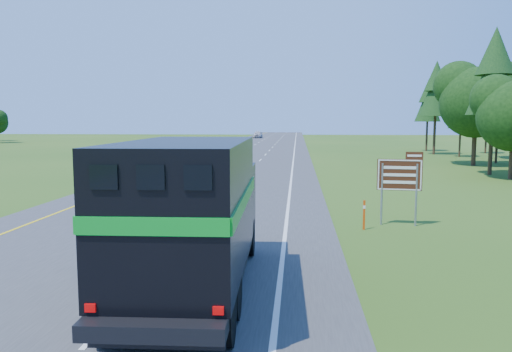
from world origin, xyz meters
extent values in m
cube|color=#38383A|center=(0.00, 50.00, 0.02)|extent=(15.00, 260.00, 0.04)
cube|color=yellow|center=(-5.50, 50.00, 0.04)|extent=(0.15, 260.00, 0.01)
cube|color=white|center=(5.50, 50.00, 0.04)|extent=(0.15, 260.00, 0.01)
cylinder|color=black|center=(2.05, 7.49, 0.65)|extent=(0.42, 1.22, 1.21)
cylinder|color=black|center=(4.36, 7.55, 0.65)|extent=(0.42, 1.22, 1.21)
cylinder|color=black|center=(2.20, 2.21, 0.65)|extent=(0.42, 1.22, 1.21)
cylinder|color=black|center=(4.52, 2.27, 0.65)|extent=(0.42, 1.22, 1.21)
cylinder|color=black|center=(2.24, 0.89, 0.65)|extent=(0.42, 1.22, 1.21)
cylinder|color=black|center=(4.55, 0.95, 0.65)|extent=(0.42, 1.22, 1.21)
cube|color=black|center=(3.31, 4.00, 0.78)|extent=(2.89, 8.88, 0.31)
cube|color=black|center=(3.21, 7.41, 1.98)|extent=(2.75, 2.06, 2.09)
cube|color=black|center=(3.18, 8.42, 2.53)|extent=(2.42, 0.14, 0.66)
cube|color=black|center=(3.33, 3.23, 2.44)|extent=(2.93, 6.46, 3.03)
cube|color=#089520|center=(3.42, 0.02, 2.60)|extent=(2.75, 0.12, 0.33)
cube|color=#089520|center=(1.93, 3.19, 2.60)|extent=(0.23, 6.38, 0.33)
cube|color=#089520|center=(4.73, 3.27, 2.60)|extent=(0.23, 6.38, 0.33)
cube|color=black|center=(2.60, -0.01, 3.46)|extent=(0.50, 0.06, 0.44)
cube|color=black|center=(3.42, 0.02, 3.46)|extent=(0.50, 0.06, 0.44)
cube|color=black|center=(4.25, 0.04, 3.46)|extent=(0.50, 0.06, 0.44)
cube|color=black|center=(3.42, 0.15, 0.37)|extent=(2.53, 0.20, 0.11)
cube|color=#B20505|center=(2.27, -0.02, 1.10)|extent=(0.20, 0.05, 0.15)
cube|color=#B20505|center=(4.58, 0.05, 1.10)|extent=(0.20, 0.05, 0.15)
imported|color=white|center=(-3.31, 55.10, 0.89)|extent=(3.33, 6.32, 1.70)
imported|color=#B6B6BD|center=(-4.10, 117.74, 0.94)|extent=(2.25, 5.31, 1.79)
cylinder|color=gray|center=(9.55, 13.04, 1.32)|extent=(0.09, 0.09, 2.64)
cylinder|color=gray|center=(10.95, 12.88, 1.32)|extent=(0.09, 0.09, 2.64)
cube|color=#401C0D|center=(10.25, 12.96, 2.16)|extent=(1.84, 0.27, 1.32)
cube|color=#401C0D|center=(10.82, 12.89, 2.98)|extent=(0.71, 0.14, 0.32)
cube|color=white|center=(10.25, 12.93, 2.16)|extent=(1.75, 0.22, 1.27)
cube|color=#DA420B|center=(8.68, 11.95, 0.61)|extent=(0.09, 0.04, 1.21)
cube|color=white|center=(8.68, 11.95, 0.94)|extent=(0.10, 0.06, 0.13)
camera|label=1|loc=(5.95, -8.35, 4.44)|focal=35.00mm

